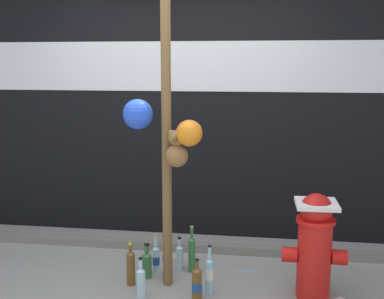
# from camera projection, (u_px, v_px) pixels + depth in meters

# --- Properties ---
(building_wall) EXTENTS (10.00, 0.21, 3.27)m
(building_wall) POSITION_uv_depth(u_px,v_px,m) (181.00, 77.00, 4.90)
(building_wall) COLOR black
(building_wall) RESTS_ON ground_plane
(curb_strip) EXTENTS (8.00, 0.12, 0.08)m
(curb_strip) POSITION_uv_depth(u_px,v_px,m) (172.00, 246.00, 4.65)
(curb_strip) COLOR slate
(curb_strip) RESTS_ON ground_plane
(memorial_post) EXTENTS (0.62, 0.28, 3.01)m
(memorial_post) POSITION_uv_depth(u_px,v_px,m) (161.00, 82.00, 3.61)
(memorial_post) COLOR brown
(memorial_post) RESTS_ON ground_plane
(fire_hydrant) EXTENTS (0.49, 0.31, 0.82)m
(fire_hydrant) POSITION_uv_depth(u_px,v_px,m) (315.00, 244.00, 3.65)
(fire_hydrant) COLOR red
(fire_hydrant) RESTS_ON ground_plane
(bottle_0) EXTENTS (0.06, 0.06, 0.30)m
(bottle_0) POSITION_uv_depth(u_px,v_px,m) (166.00, 265.00, 4.02)
(bottle_0) COLOR brown
(bottle_0) RESTS_ON ground_plane
(bottle_1) EXTENTS (0.07, 0.07, 0.32)m
(bottle_1) POSITION_uv_depth(u_px,v_px,m) (141.00, 281.00, 3.70)
(bottle_1) COLOR #B2DBEA
(bottle_1) RESTS_ON ground_plane
(bottle_2) EXTENTS (0.06, 0.06, 0.41)m
(bottle_2) POSITION_uv_depth(u_px,v_px,m) (192.00, 253.00, 4.14)
(bottle_2) COLOR #337038
(bottle_2) RESTS_ON ground_plane
(bottle_3) EXTENTS (0.06, 0.06, 0.40)m
(bottle_3) POSITION_uv_depth(u_px,v_px,m) (209.00, 274.00, 3.75)
(bottle_3) COLOR #93CCE0
(bottle_3) RESTS_ON ground_plane
(bottle_4) EXTENTS (0.06, 0.06, 0.29)m
(bottle_4) POSITION_uv_depth(u_px,v_px,m) (180.00, 256.00, 4.19)
(bottle_4) COLOR #B2DBEA
(bottle_4) RESTS_ON ground_plane
(bottle_5) EXTENTS (0.07, 0.07, 0.35)m
(bottle_5) POSITION_uv_depth(u_px,v_px,m) (131.00, 267.00, 3.90)
(bottle_5) COLOR brown
(bottle_5) RESTS_ON ground_plane
(bottle_6) EXTENTS (0.08, 0.08, 0.32)m
(bottle_6) POSITION_uv_depth(u_px,v_px,m) (197.00, 283.00, 3.67)
(bottle_6) COLOR brown
(bottle_6) RESTS_ON ground_plane
(bottle_7) EXTENTS (0.08, 0.08, 0.30)m
(bottle_7) POSITION_uv_depth(u_px,v_px,m) (147.00, 263.00, 4.04)
(bottle_7) COLOR #337038
(bottle_7) RESTS_ON ground_plane
(bottle_8) EXTENTS (0.06, 0.06, 0.34)m
(bottle_8) POSITION_uv_depth(u_px,v_px,m) (156.00, 258.00, 4.15)
(bottle_8) COLOR #B2DBEA
(bottle_8) RESTS_ON ground_plane
(litter_1) EXTENTS (0.13, 0.12, 0.01)m
(litter_1) POSITION_uv_depth(u_px,v_px,m) (173.00, 257.00, 4.48)
(litter_1) COLOR tan
(litter_1) RESTS_ON ground_plane
(litter_3) EXTENTS (0.16, 0.07, 0.01)m
(litter_3) POSITION_uv_depth(u_px,v_px,m) (247.00, 271.00, 4.17)
(litter_3) COLOR #8C99B2
(litter_3) RESTS_ON ground_plane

